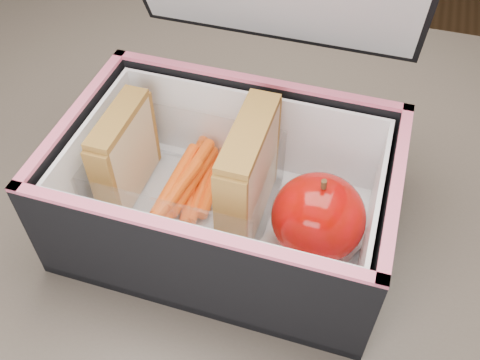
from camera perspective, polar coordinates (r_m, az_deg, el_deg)
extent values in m
cube|color=brown|center=(0.57, 0.03, -3.21)|extent=(1.20, 0.80, 0.03)
cube|color=#382D26|center=(1.26, -19.57, 3.78)|extent=(0.05, 0.05, 0.72)
cube|color=tan|center=(0.53, -12.82, 2.71)|extent=(0.01, 0.09, 0.09)
cube|color=#D36F6F|center=(0.53, -12.05, 2.27)|extent=(0.01, 0.08, 0.08)
cube|color=tan|center=(0.53, -11.40, 2.39)|extent=(0.01, 0.09, 0.09)
cube|color=brown|center=(0.50, -12.97, 6.44)|extent=(0.02, 0.09, 0.01)
cube|color=tan|center=(0.49, -0.08, 0.48)|extent=(0.01, 0.10, 0.11)
cube|color=#D36F6F|center=(0.49, 0.90, -0.09)|extent=(0.01, 0.10, 0.10)
cube|color=tan|center=(0.49, 1.90, 0.03)|extent=(0.01, 0.10, 0.11)
cube|color=brown|center=(0.45, 0.99, 5.17)|extent=(0.03, 0.10, 0.01)
cylinder|color=#FF5B1B|center=(0.55, -5.11, -0.72)|extent=(0.03, 0.09, 0.01)
cylinder|color=#FF5B1B|center=(0.52, -7.24, -2.16)|extent=(0.03, 0.10, 0.01)
cylinder|color=#FF5B1B|center=(0.53, -6.89, 0.05)|extent=(0.01, 0.09, 0.01)
cylinder|color=#FF5B1B|center=(0.55, -2.78, -0.09)|extent=(0.02, 0.10, 0.01)
cylinder|color=#FF5B1B|center=(0.55, -5.22, 1.41)|extent=(0.01, 0.09, 0.01)
cylinder|color=#FF5B1B|center=(0.53, -5.43, 0.74)|extent=(0.02, 0.10, 0.01)
cylinder|color=#FF5B1B|center=(0.55, -4.01, -0.64)|extent=(0.02, 0.10, 0.01)
cylinder|color=#FF5B1B|center=(0.54, -4.97, 0.05)|extent=(0.02, 0.10, 0.01)
cylinder|color=#FF5B1B|center=(0.51, -7.05, -1.49)|extent=(0.03, 0.10, 0.01)
cube|color=white|center=(0.51, 7.96, -6.43)|extent=(0.10, 0.10, 0.01)
ellipsoid|color=#900D00|center=(0.48, 8.34, -3.96)|extent=(0.10, 0.10, 0.08)
cylinder|color=#49321A|center=(0.44, 8.93, -0.55)|extent=(0.01, 0.01, 0.01)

